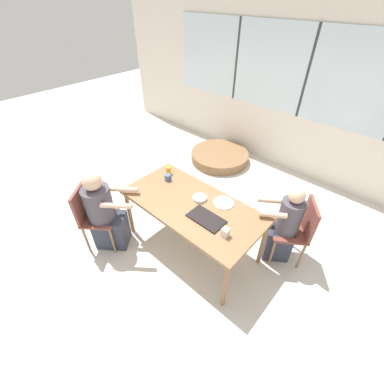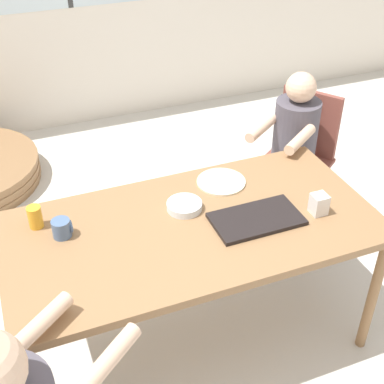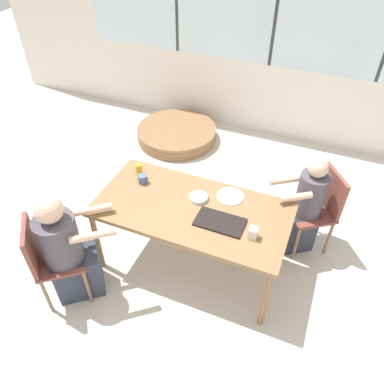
{
  "view_description": "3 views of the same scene",
  "coord_description": "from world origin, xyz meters",
  "views": [
    {
      "loc": [
        1.51,
        -1.65,
        2.73
      ],
      "look_at": [
        0.0,
        0.0,
        0.93
      ],
      "focal_mm": 24.0,
      "sensor_mm": 36.0,
      "label": 1
    },
    {
      "loc": [
        -0.69,
        -1.75,
        2.24
      ],
      "look_at": [
        0.0,
        0.0,
        0.93
      ],
      "focal_mm": 50.0,
      "sensor_mm": 36.0,
      "label": 2
    },
    {
      "loc": [
        0.9,
        -2.16,
        2.97
      ],
      "look_at": [
        0.0,
        0.0,
        0.93
      ],
      "focal_mm": 35.0,
      "sensor_mm": 36.0,
      "label": 3
    }
  ],
  "objects": [
    {
      "name": "chair_for_woman_green_shirt",
      "position": [
        1.03,
        0.72,
        0.53
      ],
      "size": [
        0.56,
        0.56,
        0.89
      ],
      "rotation": [
        0.0,
        0.0,
        -4.1
      ],
      "color": "brown",
      "rests_on": "ground_plane"
    },
    {
      "name": "ground_plane",
      "position": [
        0.0,
        0.0,
        0.0
      ],
      "size": [
        16.0,
        16.0,
        0.0
      ],
      "primitive_type": "plane",
      "color": "beige"
    },
    {
      "name": "person_man_blue_shirt",
      "position": [
        -0.85,
        -0.68,
        0.51
      ],
      "size": [
        0.67,
        0.63,
        1.13
      ],
      "rotation": [
        0.0,
        0.0,
        -0.89
      ],
      "color": "#333847",
      "rests_on": "ground_plane"
    },
    {
      "name": "food_tray_dark",
      "position": [
        0.28,
        -0.08,
        0.76
      ],
      "size": [
        0.41,
        0.23,
        0.02
      ],
      "color": "black",
      "rests_on": "dining_table"
    },
    {
      "name": "coffee_mug",
      "position": [
        -0.55,
        0.14,
        0.79
      ],
      "size": [
        0.09,
        0.08,
        0.08
      ],
      "color": "slate",
      "rests_on": "dining_table"
    },
    {
      "name": "bowl_white_shallow",
      "position": [
        0.01,
        0.12,
        0.76
      ],
      "size": [
        0.17,
        0.17,
        0.04
      ],
      "color": "silver",
      "rests_on": "dining_table"
    },
    {
      "name": "chair_for_man_blue_shirt",
      "position": [
        -0.98,
        -0.79,
        0.53
      ],
      "size": [
        0.56,
        0.56,
        0.89
      ],
      "rotation": [
        0.0,
        0.0,
        -0.89
      ],
      "color": "brown",
      "rests_on": "ground_plane"
    },
    {
      "name": "wall_back_with_windows",
      "position": [
        0.0,
        2.65,
        1.43
      ],
      "size": [
        8.4,
        0.08,
        2.8
      ],
      "color": "silver",
      "rests_on": "ground_plane"
    },
    {
      "name": "milk_carton_small",
      "position": [
        0.57,
        -0.13,
        0.8
      ],
      "size": [
        0.07,
        0.07,
        0.1
      ],
      "color": "silver",
      "rests_on": "dining_table"
    },
    {
      "name": "plate_tortillas",
      "position": [
        0.26,
        0.26,
        0.75
      ],
      "size": [
        0.24,
        0.24,
        0.01
      ],
      "color": "beige",
      "rests_on": "dining_table"
    },
    {
      "name": "dining_table",
      "position": [
        0.0,
        0.0,
        0.69
      ],
      "size": [
        1.69,
        0.84,
        0.75
      ],
      "color": "olive",
      "rests_on": "ground_plane"
    },
    {
      "name": "person_woman_green_shirt",
      "position": [
        0.89,
        0.63,
        0.5
      ],
      "size": [
        0.54,
        0.49,
        1.08
      ],
      "rotation": [
        0.0,
        0.0,
        -4.1
      ],
      "color": "#333847",
      "rests_on": "ground_plane"
    },
    {
      "name": "folded_table_stack",
      "position": [
        -1.05,
        1.96,
        0.09
      ],
      "size": [
        1.12,
        1.12,
        0.18
      ],
      "color": "olive",
      "rests_on": "ground_plane"
    },
    {
      "name": "juice_glass",
      "position": [
        -0.65,
        0.25,
        0.8
      ],
      "size": [
        0.06,
        0.06,
        0.11
      ],
      "color": "gold",
      "rests_on": "dining_table"
    }
  ]
}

